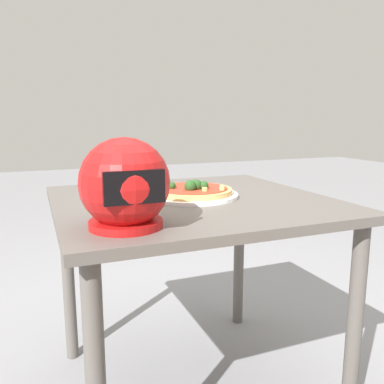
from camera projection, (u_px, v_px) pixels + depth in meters
dining_table at (192, 225)px, 1.42m from camera, size 0.93×0.89×0.75m
pizza_plate at (192, 195)px, 1.43m from camera, size 0.33×0.33×0.01m
pizza at (192, 190)px, 1.42m from camera, size 0.29×0.29×0.05m
motorcycle_helmet at (125, 185)px, 1.01m from camera, size 0.23×0.23×0.23m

